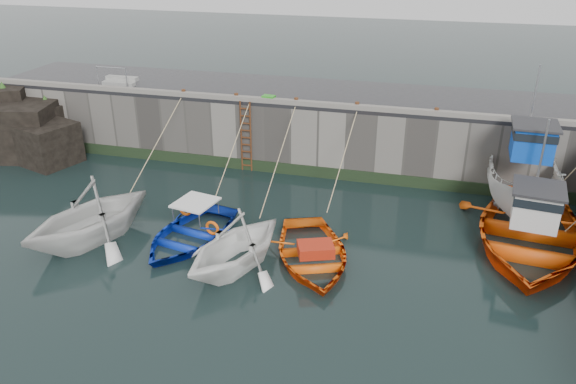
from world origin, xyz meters
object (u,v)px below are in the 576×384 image
(boat_far_white, at_px, (523,181))
(ladder, at_px, (246,137))
(boat_near_blacktrim, at_px, (236,267))
(bollard_a, at_px, (184,92))
(boat_near_white, at_px, (93,240))
(boat_near_blue, at_px, (190,239))
(fish_crate, at_px, (269,99))
(bollard_e, at_px, (436,111))
(bollard_b, at_px, (236,96))
(bollard_d, at_px, (357,105))
(boat_near_navy, at_px, (311,259))
(boat_far_orange, at_px, (529,233))
(bollard_c, at_px, (296,101))

(boat_far_white, bearing_deg, ladder, 178.10)
(boat_near_blacktrim, distance_m, boat_far_white, 11.58)
(bollard_a, bearing_deg, boat_near_white, -91.40)
(boat_near_blue, bearing_deg, fish_crate, 93.41)
(ladder, height_order, boat_near_blacktrim, ladder)
(boat_near_blacktrim, distance_m, bollard_e, 10.43)
(bollard_b, xyz_separation_m, bollard_d, (5.30, 0.00, 0.00))
(boat_near_blue, distance_m, boat_near_navy, 4.44)
(ladder, height_order, boat_near_blue, ladder)
(ladder, relative_size, bollard_b, 11.43)
(boat_near_blacktrim, distance_m, fish_crate, 8.86)
(ladder, bearing_deg, boat_near_blacktrim, -73.57)
(ladder, relative_size, boat_near_blacktrim, 0.75)
(boat_near_navy, relative_size, boat_far_orange, 0.60)
(bollard_d, bearing_deg, boat_near_white, -135.90)
(boat_near_blue, xyz_separation_m, boat_far_white, (11.42, 5.66, 1.13))
(boat_far_white, bearing_deg, bollard_c, 175.09)
(boat_near_navy, relative_size, bollard_b, 16.99)
(ladder, xyz_separation_m, bollard_d, (4.80, 0.34, 1.71))
(ladder, xyz_separation_m, boat_near_navy, (4.52, -6.66, -1.59))
(bollard_d, bearing_deg, boat_far_orange, -32.10)
(ladder, xyz_separation_m, bollard_b, (-0.50, 0.34, 1.71))
(ladder, distance_m, boat_near_white, 8.22)
(ladder, bearing_deg, boat_near_navy, -55.80)
(boat_near_white, bearing_deg, boat_near_blacktrim, 19.33)
(fish_crate, xyz_separation_m, bollard_d, (3.84, -0.05, 0.00))
(boat_near_blacktrim, relative_size, bollard_d, 15.20)
(boat_near_navy, bearing_deg, bollard_d, 66.37)
(ladder, distance_m, boat_near_blue, 6.67)
(fish_crate, distance_m, bollard_b, 1.46)
(boat_near_blacktrim, bearing_deg, boat_near_white, -162.64)
(boat_far_white, xyz_separation_m, bollard_b, (-12.00, 1.15, 2.17))
(boat_near_white, height_order, boat_near_navy, boat_near_white)
(boat_near_blue, relative_size, bollard_b, 16.28)
(boat_near_blue, bearing_deg, ladder, 101.42)
(boat_far_orange, bearing_deg, bollard_e, 136.50)
(bollard_c, relative_size, bollard_d, 1.00)
(boat_near_navy, xyz_separation_m, bollard_a, (-7.52, 6.99, 3.30))
(boat_near_white, distance_m, bollard_c, 9.99)
(boat_near_blue, bearing_deg, boat_near_white, -153.47)
(boat_near_white, height_order, boat_near_blue, boat_near_white)
(bollard_d, bearing_deg, bollard_c, 180.00)
(boat_far_orange, relative_size, bollard_a, 28.40)
(boat_near_blacktrim, relative_size, bollard_a, 15.20)
(bollard_b, xyz_separation_m, bollard_c, (2.70, 0.00, 0.00))
(ladder, xyz_separation_m, bollard_e, (8.00, 0.34, 1.71))
(boat_near_blacktrim, bearing_deg, boat_near_blue, 171.07)
(boat_far_orange, bearing_deg, bollard_b, 167.43)
(bollard_a, bearing_deg, boat_near_navy, -42.90)
(bollard_c, xyz_separation_m, bollard_d, (2.60, 0.00, 0.00))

